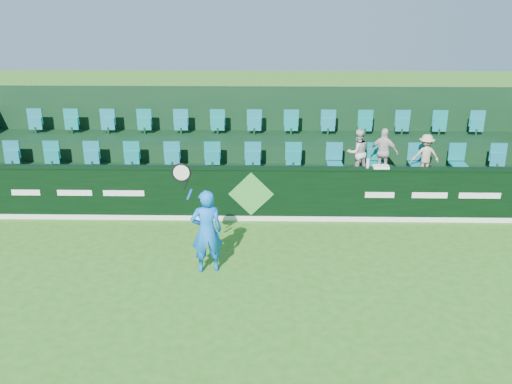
{
  "coord_description": "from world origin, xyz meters",
  "views": [
    {
      "loc": [
        0.38,
        -9.04,
        5.46
      ],
      "look_at": [
        0.14,
        2.8,
        1.15
      ],
      "focal_mm": 40.0,
      "sensor_mm": 36.0,
      "label": 1
    }
  ],
  "objects_px": {
    "spectator_right": "(426,155)",
    "drinks_bottle": "(368,163)",
    "tennis_player": "(206,231)",
    "towel": "(381,167)",
    "spectator_middle": "(384,152)",
    "spectator_left": "(358,152)"
  },
  "relations": [
    {
      "from": "spectator_right",
      "to": "towel",
      "type": "bearing_deg",
      "value": 39.99
    },
    {
      "from": "tennis_player",
      "to": "spectator_right",
      "type": "bearing_deg",
      "value": 36.04
    },
    {
      "from": "spectator_left",
      "to": "drinks_bottle",
      "type": "height_order",
      "value": "spectator_left"
    },
    {
      "from": "tennis_player",
      "to": "spectator_middle",
      "type": "height_order",
      "value": "tennis_player"
    },
    {
      "from": "spectator_right",
      "to": "drinks_bottle",
      "type": "distance_m",
      "value": 2.02
    },
    {
      "from": "spectator_right",
      "to": "towel",
      "type": "xyz_separation_m",
      "value": [
        -1.36,
        -1.12,
        0.03
      ]
    },
    {
      "from": "spectator_left",
      "to": "towel",
      "type": "relative_size",
      "value": 3.24
    },
    {
      "from": "spectator_left",
      "to": "spectator_right",
      "type": "xyz_separation_m",
      "value": [
        1.74,
        0.0,
        -0.06
      ]
    },
    {
      "from": "spectator_left",
      "to": "spectator_right",
      "type": "bearing_deg",
      "value": 162.31
    },
    {
      "from": "drinks_bottle",
      "to": "tennis_player",
      "type": "bearing_deg",
      "value": -142.97
    },
    {
      "from": "tennis_player",
      "to": "spectator_right",
      "type": "distance_m",
      "value": 6.53
    },
    {
      "from": "tennis_player",
      "to": "spectator_right",
      "type": "relative_size",
      "value": 2.17
    },
    {
      "from": "spectator_middle",
      "to": "tennis_player",
      "type": "bearing_deg",
      "value": 66.44
    },
    {
      "from": "spectator_middle",
      "to": "drinks_bottle",
      "type": "bearing_deg",
      "value": 85.92
    },
    {
      "from": "spectator_left",
      "to": "spectator_middle",
      "type": "height_order",
      "value": "spectator_middle"
    },
    {
      "from": "spectator_right",
      "to": "drinks_bottle",
      "type": "xyz_separation_m",
      "value": [
        -1.67,
        -1.12,
        0.12
      ]
    },
    {
      "from": "tennis_player",
      "to": "towel",
      "type": "height_order",
      "value": "tennis_player"
    },
    {
      "from": "tennis_player",
      "to": "towel",
      "type": "relative_size",
      "value": 6.32
    },
    {
      "from": "spectator_right",
      "to": "spectator_left",
      "type": "bearing_deg",
      "value": 0.42
    },
    {
      "from": "tennis_player",
      "to": "towel",
      "type": "distance_m",
      "value": 4.79
    },
    {
      "from": "spectator_left",
      "to": "towel",
      "type": "height_order",
      "value": "spectator_left"
    },
    {
      "from": "spectator_middle",
      "to": "towel",
      "type": "distance_m",
      "value": 1.16
    }
  ]
}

